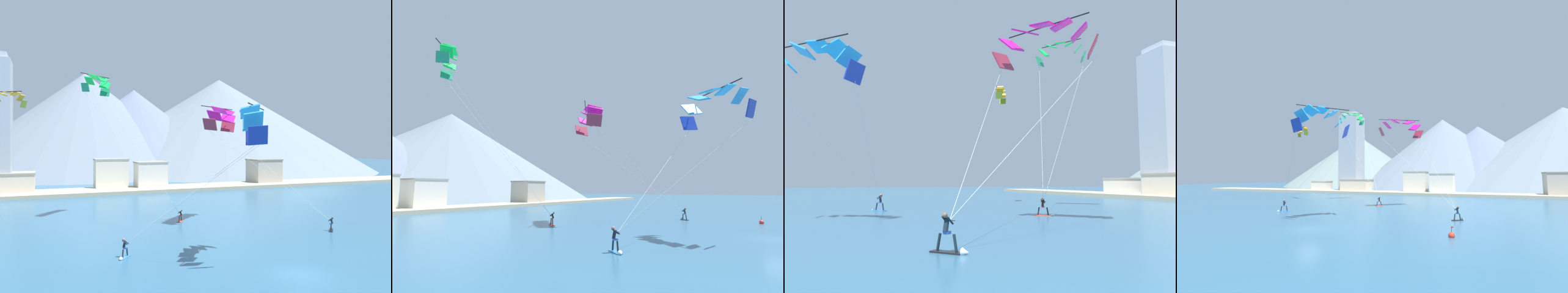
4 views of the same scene
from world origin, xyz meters
TOP-DOWN VIEW (x-y plane):
  - ground_plane at (0.00, 0.00)m, footprint 400.00×400.00m
  - kitesurfer_near_lead at (12.91, 11.40)m, footprint 1.48×1.54m
  - kitesurfer_near_trail at (-1.82, 23.09)m, footprint 1.38×1.62m
  - kitesurfer_mid_center at (-11.98, 9.39)m, footprint 1.41×1.60m
  - parafoil_kite_near_lead at (3.06, 20.72)m, footprint 13.10×12.87m
  - parafoil_kite_near_trail at (-11.63, 30.33)m, footprint 11.99×10.07m
  - parafoil_kite_mid_center at (-1.86, 4.34)m, footprint 12.41×8.57m
  - parafoil_kite_distant_high_outer at (-22.68, 26.69)m, footprint 4.25×2.85m
  - race_marker_buoy at (13.22, 1.96)m, footprint 0.56×0.56m
  - shoreline_strip at (0.00, 57.35)m, footprint 180.00×10.00m
  - shore_building_harbour_front at (-4.96, 61.77)m, footprint 7.42×4.97m
  - shore_building_promenade_mid at (3.65, 59.95)m, footprint 7.03×5.49m
  - shore_building_quay_east at (-25.65, 60.57)m, footprint 10.28×6.94m
  - shore_building_quay_west at (33.48, 59.88)m, footprint 7.35×6.62m
  - shore_building_old_town at (-39.92, 60.06)m, footprint 6.02×5.34m
  - highrise_tower at (-28.57, 61.82)m, footprint 7.00×7.00m
  - mountain_peak_west_ridge at (-56.31, 122.58)m, footprint 87.50×87.50m
  - mountain_peak_central_summit at (49.94, 122.88)m, footprint 123.21×123.21m
  - mountain_peak_east_shoulder at (-5.08, 123.17)m, footprint 95.73×95.73m
  - mountain_peak_far_spur at (12.86, 120.59)m, footprint 83.28×83.28m

SIDE VIEW (x-z plane):
  - ground_plane at x=0.00m, z-range 0.00..0.00m
  - race_marker_buoy at x=13.22m, z-range -0.35..0.67m
  - shoreline_strip at x=0.00m, z-range 0.00..0.70m
  - kitesurfer_near_trail at x=-1.82m, z-range -0.38..1.25m
  - kitesurfer_near_lead at x=12.91m, z-range -0.36..1.39m
  - kitesurfer_mid_center at x=-11.98m, z-range -0.35..1.47m
  - shore_building_old_town at x=-39.92m, z-range 0.01..3.86m
  - shore_building_quay_east at x=-25.65m, z-range 0.01..4.55m
  - shore_building_promenade_mid at x=3.65m, z-range 0.01..6.32m
  - shore_building_quay_west at x=33.48m, z-range 0.01..6.48m
  - shore_building_harbour_front at x=-4.96m, z-range 0.01..7.05m
  - parafoil_kite_mid_center at x=-1.86m, z-range 6.07..18.22m
  - parafoil_kite_near_lead at x=3.06m, z-range 6.90..20.70m
  - highrise_tower at x=-28.57m, z-range -0.21..28.38m
  - mountain_peak_west_ridge at x=-56.31m, z-range 0.00..31.03m
  - mountain_peak_far_spur at x=12.86m, z-range 0.00..31.24m
  - parafoil_kite_distant_high_outer at x=-22.68m, z-range 14.88..16.88m
  - mountain_peak_east_shoulder at x=-5.08m, z-range 0.00..36.93m
  - parafoil_kite_near_trail at x=-11.63m, z-range 9.37..28.14m
  - mountain_peak_central_summit at x=49.94m, z-range 0.00..37.80m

